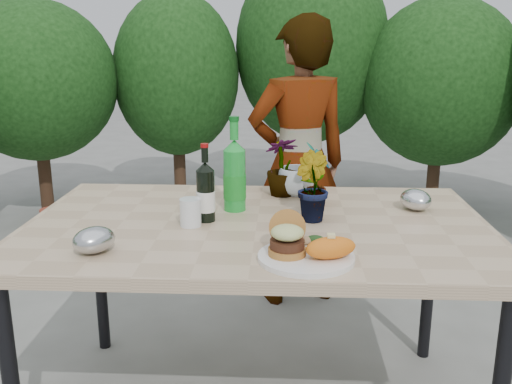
{
  "coord_description": "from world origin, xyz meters",
  "views": [
    {
      "loc": [
        0.09,
        -1.88,
        1.37
      ],
      "look_at": [
        0.0,
        -0.08,
        0.88
      ],
      "focal_mm": 40.0,
      "sensor_mm": 36.0,
      "label": 1
    }
  ],
  "objects_px": {
    "dinner_plate": "(306,257)",
    "person": "(299,164)",
    "wine_bottle": "(206,193)",
    "patio_table": "(257,238)"
  },
  "relations": [
    {
      "from": "dinner_plate",
      "to": "person",
      "type": "distance_m",
      "value": 1.32
    },
    {
      "from": "person",
      "to": "patio_table",
      "type": "bearing_deg",
      "value": 59.76
    },
    {
      "from": "patio_table",
      "to": "dinner_plate",
      "type": "height_order",
      "value": "dinner_plate"
    },
    {
      "from": "dinner_plate",
      "to": "wine_bottle",
      "type": "bearing_deg",
      "value": 134.2
    },
    {
      "from": "patio_table",
      "to": "person",
      "type": "height_order",
      "value": "person"
    },
    {
      "from": "dinner_plate",
      "to": "patio_table",
      "type": "bearing_deg",
      "value": 114.95
    },
    {
      "from": "patio_table",
      "to": "dinner_plate",
      "type": "distance_m",
      "value": 0.38
    },
    {
      "from": "patio_table",
      "to": "dinner_plate",
      "type": "bearing_deg",
      "value": -65.05
    },
    {
      "from": "patio_table",
      "to": "wine_bottle",
      "type": "xyz_separation_m",
      "value": [
        -0.18,
        0.01,
        0.16
      ]
    },
    {
      "from": "patio_table",
      "to": "person",
      "type": "distance_m",
      "value": 1.0
    }
  ]
}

